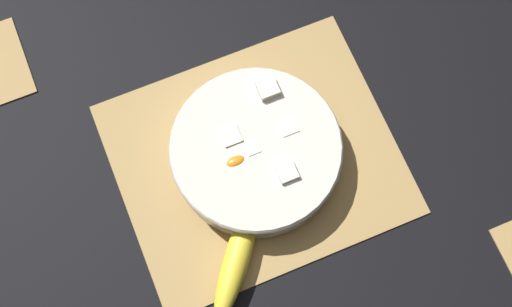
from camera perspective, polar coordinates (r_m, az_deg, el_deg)
ground_plane at (r=1.09m, az=-0.00°, el=-0.45°), size 6.00×6.00×0.00m
bamboo_mat_center at (r=1.09m, az=-0.00°, el=-0.40°), size 0.42×0.35×0.01m
fruit_salad_bowl at (r=1.05m, az=0.05°, el=0.17°), size 0.26×0.26×0.07m
whole_banana at (r=1.03m, az=-1.61°, el=-8.59°), size 0.14×0.16×0.04m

